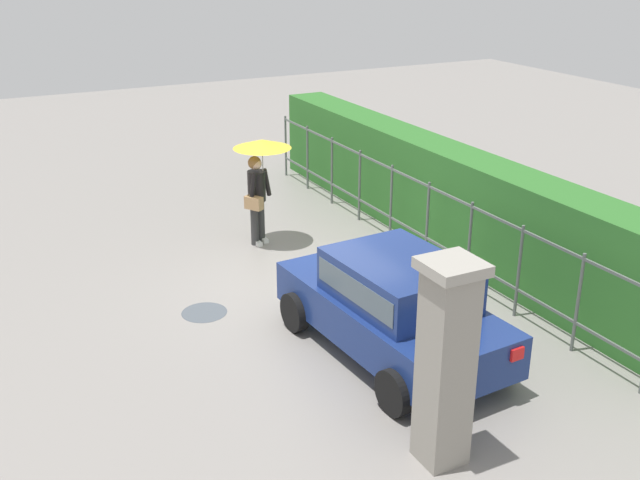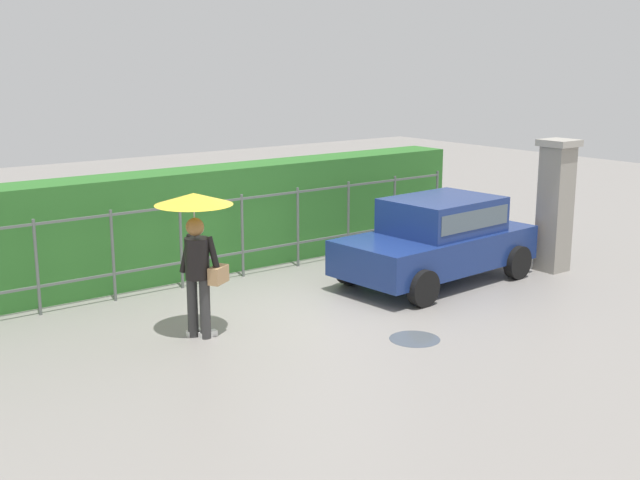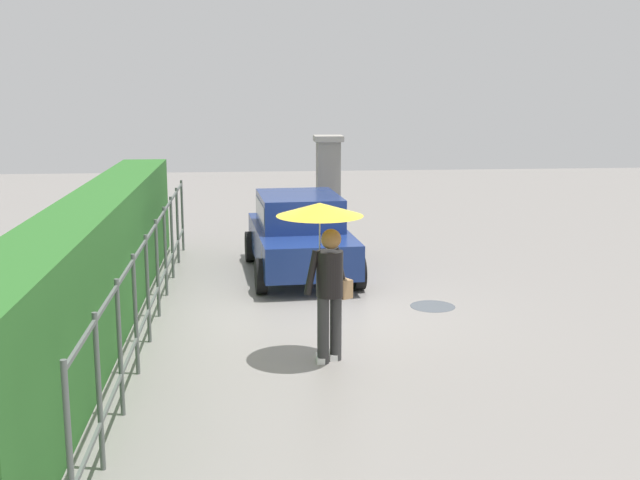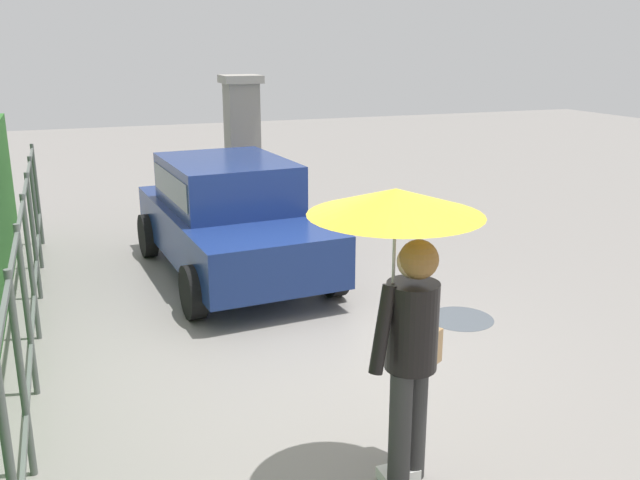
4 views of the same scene
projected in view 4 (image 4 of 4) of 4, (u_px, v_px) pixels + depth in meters
The scene contains 6 objects.
ground_plane at pixel (301, 345), 6.79m from camera, with size 40.00×40.00×0.00m, color gray.
car at pixel (230, 213), 8.72m from camera, with size 3.83×2.06×1.48m.
pedestrian at pixel (403, 269), 4.25m from camera, with size 1.09×1.09×2.04m.
gate_pillar at pixel (243, 151), 10.85m from camera, with size 0.60×0.60×2.42m.
fence_section at pixel (23, 331), 5.07m from camera, with size 11.03×0.05×1.50m.
puddle_near at pixel (460, 319), 7.43m from camera, with size 0.72×0.72×0.00m, color #4C545B.
Camera 4 is at (-5.90, 2.04, 2.87)m, focal length 38.35 mm.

